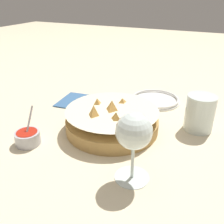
% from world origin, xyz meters
% --- Properties ---
extents(ground_plane, '(4.00, 4.00, 0.00)m').
position_xyz_m(ground_plane, '(0.00, 0.00, 0.00)').
color(ground_plane, beige).
extents(food_basket, '(0.27, 0.27, 0.09)m').
position_xyz_m(food_basket, '(-0.02, -0.01, 0.03)').
color(food_basket, '#B2894C').
rests_on(food_basket, ground_plane).
extents(sauce_cup, '(0.07, 0.07, 0.10)m').
position_xyz_m(sauce_cup, '(-0.18, 0.16, 0.02)').
color(sauce_cup, '#B7B7BC').
rests_on(sauce_cup, ground_plane).
extents(wine_glass, '(0.08, 0.08, 0.16)m').
position_xyz_m(wine_glass, '(-0.19, -0.14, 0.11)').
color(wine_glass, silver).
rests_on(wine_glass, ground_plane).
extents(beer_mug, '(0.12, 0.08, 0.11)m').
position_xyz_m(beer_mug, '(0.10, -0.24, 0.05)').
color(beer_mug, silver).
rests_on(beer_mug, ground_plane).
extents(side_plate, '(0.18, 0.18, 0.01)m').
position_xyz_m(side_plate, '(0.24, -0.07, 0.01)').
color(side_plate, white).
rests_on(side_plate, ground_plane).
extents(napkin, '(0.14, 0.10, 0.01)m').
position_xyz_m(napkin, '(0.11, 0.21, 0.00)').
color(napkin, '#38608E').
rests_on(napkin, ground_plane).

